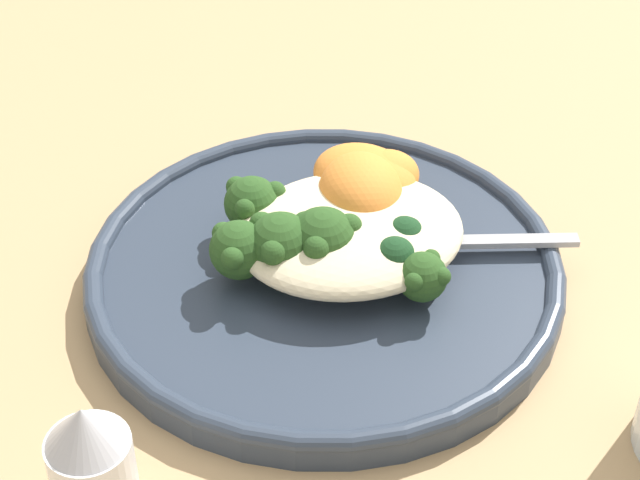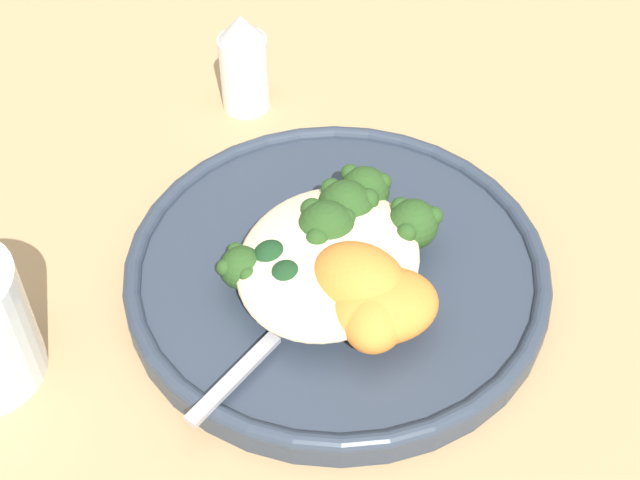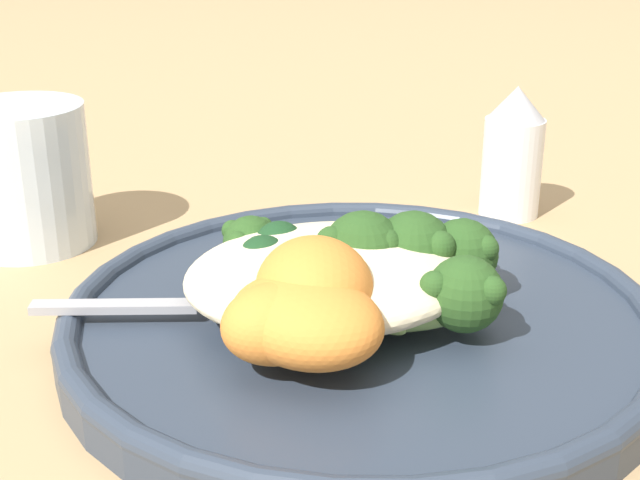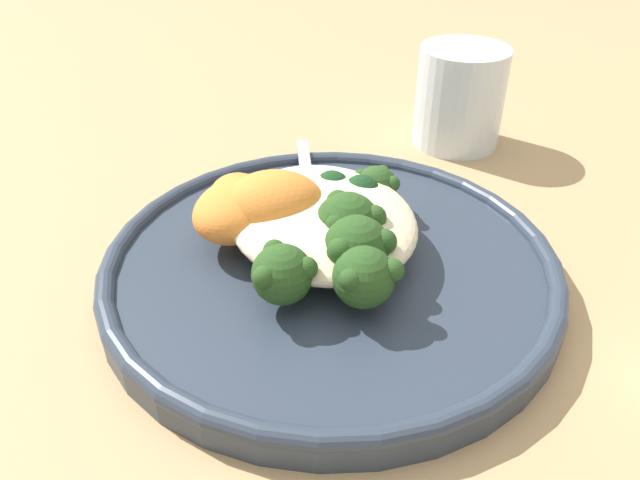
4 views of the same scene
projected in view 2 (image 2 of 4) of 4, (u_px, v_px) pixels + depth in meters
The scene contains 14 objects.
ground_plane at pixel (347, 262), 0.61m from camera, with size 4.00×4.00×0.00m, color tan.
plate at pixel (343, 271), 0.59m from camera, with size 0.28×0.28×0.02m.
quinoa_mound at pixel (324, 259), 0.57m from camera, with size 0.13×0.11×0.03m, color beige.
broccoli_stalk_0 at pixel (408, 232), 0.58m from camera, with size 0.08×0.04×0.03m.
broccoli_stalk_1 at pixel (364, 200), 0.60m from camera, with size 0.09×0.06×0.03m.
broccoli_stalk_2 at pixel (349, 215), 0.59m from camera, with size 0.07×0.08×0.04m.
broccoli_stalk_3 at pixel (333, 235), 0.58m from camera, with size 0.04×0.08×0.04m.
broccoli_stalk_4 at pixel (283, 270), 0.56m from camera, with size 0.07×0.12×0.03m.
sweet_potato_chunk_0 at pixel (360, 281), 0.54m from camera, with size 0.06×0.05×0.04m, color orange.
sweet_potato_chunk_1 at pixel (384, 305), 0.54m from camera, with size 0.07×0.05×0.03m, color orange.
sweet_potato_chunk_2 at pixel (374, 317), 0.53m from camera, with size 0.05×0.04×0.03m, color orange.
kale_tuft at pixel (284, 270), 0.56m from camera, with size 0.04×0.04×0.03m.
spoon at pixel (285, 325), 0.54m from camera, with size 0.12×0.05×0.01m.
salt_shaker at pixel (244, 63), 0.70m from camera, with size 0.04×0.04×0.09m.
Camera 2 is at (-0.39, -0.14, 0.46)m, focal length 50.00 mm.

